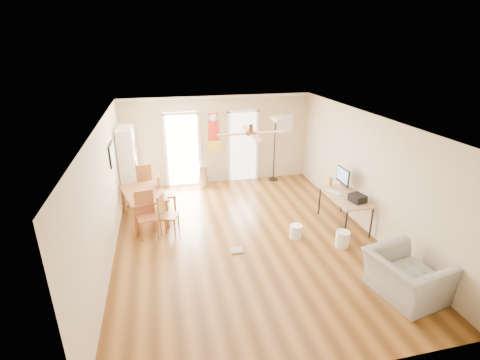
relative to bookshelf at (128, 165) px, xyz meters
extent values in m
plane|color=brown|center=(2.53, -2.74, -0.99)|extent=(7.00, 7.00, 0.00)
cube|color=red|center=(2.41, 0.74, 0.56)|extent=(0.46, 0.03, 1.10)
cube|color=white|center=(4.58, 0.73, 0.71)|extent=(0.50, 0.04, 0.60)
cube|color=black|center=(-0.19, -1.34, 0.71)|extent=(0.04, 0.66, 0.48)
cylinder|color=#ADADAF|center=(2.01, 0.43, -0.66)|extent=(0.33, 0.33, 0.66)
cube|color=silver|center=(4.73, -2.38, -0.24)|extent=(0.25, 0.41, 0.01)
cube|color=black|center=(4.98, -2.96, -0.17)|extent=(0.34, 0.38, 0.17)
cylinder|color=#D16712|center=(4.83, -1.98, -0.14)|extent=(0.07, 0.07, 0.22)
cylinder|color=white|center=(3.60, -2.93, -0.84)|extent=(0.33, 0.33, 0.31)
cylinder|color=white|center=(4.43, -3.45, -0.82)|extent=(0.34, 0.34, 0.33)
cube|color=gray|center=(2.22, -3.18, -0.97)|extent=(0.25, 0.20, 0.04)
imported|color=gray|center=(4.68, -5.10, -0.61)|extent=(1.20, 1.32, 0.75)
camera|label=1|loc=(0.91, -9.22, 3.03)|focal=26.35mm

